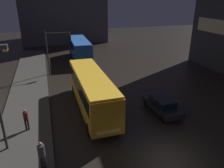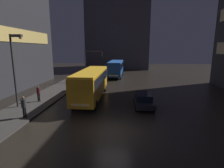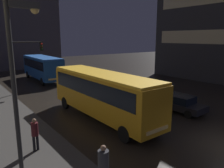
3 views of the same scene
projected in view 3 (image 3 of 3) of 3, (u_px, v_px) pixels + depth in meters
The scene contains 9 objects.
sidewalk_left at pixel (13, 129), 14.26m from camera, with size 4.00×48.00×0.15m.
building_far_backdrop at pixel (4, 17), 42.63m from camera, with size 18.07×12.00×19.51m.
bus_near at pixel (102, 91), 15.79m from camera, with size 2.57×10.61×3.43m.
bus_far at pixel (42, 66), 30.28m from camera, with size 2.87×9.60×3.32m.
car_taxi at pixel (178, 103), 17.71m from camera, with size 1.99×4.36×1.38m.
pedestrian_near at pixel (103, 163), 8.22m from camera, with size 0.55×0.55×1.85m.
pedestrian_mid at pixel (35, 132), 11.15m from camera, with size 0.48×0.48×1.75m.
traffic_light_main at pixel (25, 57), 22.67m from camera, with size 3.20×0.35×5.76m.
street_lamp_sidewalk at pixel (19, 65), 8.27m from camera, with size 1.25×0.36×7.08m.
Camera 3 is at (-11.85, -4.54, 5.90)m, focal length 35.00 mm.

